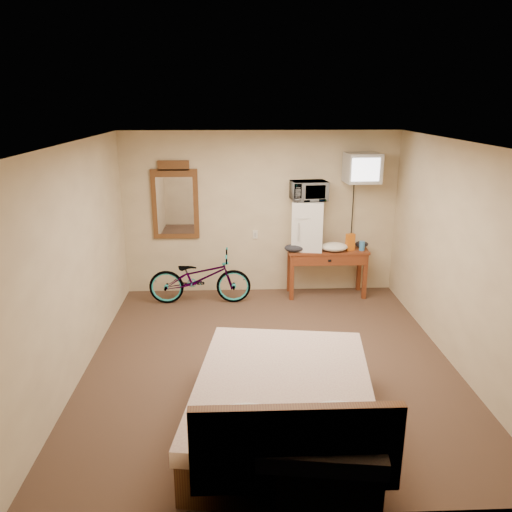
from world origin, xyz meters
The scene contains 13 objects.
room centered at (0.00, 0.00, 1.25)m, with size 4.60×4.64×2.50m.
desk centered at (1.02, 2.00, 0.62)m, with size 1.22×0.47×0.75m.
mini_fridge centered at (0.70, 2.06, 1.12)m, with size 0.53×0.51×0.75m.
microwave centered at (0.70, 2.06, 1.64)m, with size 0.52×0.35×0.29m, color white.
snack_bag centered at (1.34, 1.96, 0.88)m, with size 0.13×0.07×0.25m, color #CF6212.
blue_cup centered at (1.52, 1.94, 0.82)m, with size 0.08×0.08×0.14m, color #387FC0.
cloth_cream centered at (1.10, 1.92, 0.81)m, with size 0.41×0.31×0.12m, color white.
cloth_dark_a centered at (0.49, 1.91, 0.81)m, with size 0.30×0.22×0.11m, color black.
cloth_dark_b centered at (1.56, 2.11, 0.80)m, with size 0.20×0.17×0.09m, color black.
crt_television centered at (1.47, 2.02, 1.98)m, with size 0.52×0.60×0.43m.
wall_mirror centered at (-1.29, 2.27, 1.46)m, with size 0.70×0.04×1.19m.
bicycle centered at (-0.92, 1.80, 0.40)m, with size 0.53×1.51×0.80m, color black.
bed centered at (0.03, -1.37, 0.29)m, with size 1.81×2.25×0.90m.
Camera 1 is at (-0.37, -5.21, 2.91)m, focal length 35.00 mm.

